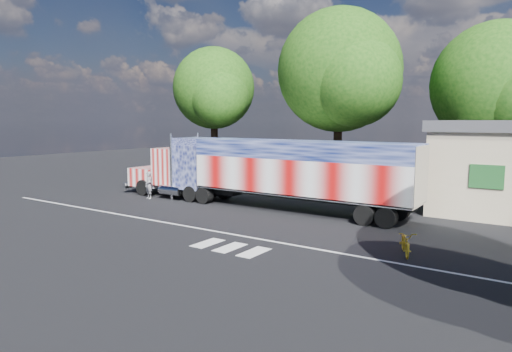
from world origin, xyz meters
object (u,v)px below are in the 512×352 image
Objects in this scene: bicycle at (406,243)px; tree_n_mid at (341,71)px; semi_truck at (263,170)px; woman at (149,185)px; coach_bus at (263,163)px; tree_ne_a at (498,85)px; tree_nw_a at (215,89)px.

tree_n_mid is (-10.84, 18.01, 8.74)m from bicycle.
woman is at bearing -167.48° from semi_truck.
tree_n_mid reaches higher than bicycle.
semi_truck is 9.61m from coach_bus.
tree_n_mid is at bearing 93.94° from semi_truck.
woman is 0.15× the size of tree_ne_a.
tree_ne_a is at bearing 56.19° from woman.
tree_ne_a is 11.70m from tree_n_mid.
coach_bus is 9.99m from tree_n_mid.
tree_nw_a is at bearing -178.44° from tree_n_mid.
semi_truck is at bearing 25.59° from woman.
tree_n_mid is (-11.35, -2.46, 1.47)m from tree_ne_a.
semi_truck is at bearing 130.00° from bicycle.
bicycle is at bearing -26.66° from semi_truck.
tree_ne_a reaches higher than tree_nw_a.
semi_truck is 19.81m from tree_nw_a.
tree_ne_a reaches higher than bicycle.
tree_nw_a reaches higher than coach_bus.
tree_ne_a is at bearing 12.23° from tree_n_mid.
bicycle is 30.75m from tree_nw_a.
semi_truck is 11.27m from bicycle.
bicycle is at bearing -40.45° from coach_bus.
bicycle is 22.76m from tree_n_mid.
tree_ne_a is 0.86× the size of tree_n_mid.
woman is at bearing -115.53° from tree_n_mid.
coach_bus is 0.97× the size of tree_nw_a.
woman is at bearing -67.21° from tree_nw_a.
tree_ne_a reaches higher than semi_truck.
bicycle is at bearing -36.38° from tree_nw_a.
coach_bus is at bearing 116.21° from bicycle.
coach_bus is at bearing -154.62° from tree_ne_a.
tree_ne_a is (10.45, 15.47, 5.51)m from semi_truck.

